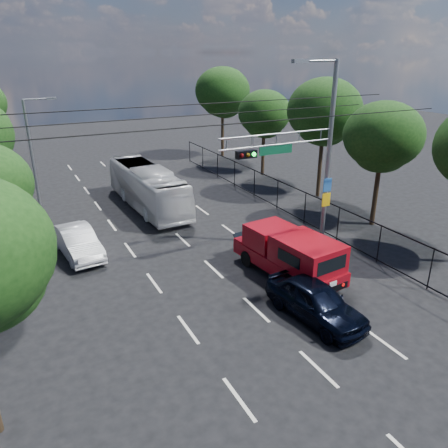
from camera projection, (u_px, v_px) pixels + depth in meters
ground at (318, 369)px, 14.44m from camera, size 120.00×120.00×0.00m
lane_markings at (170, 228)px, 26.05m from camera, size 6.12×38.00×0.01m
signal_mast at (310, 151)px, 21.38m from camera, size 6.43×0.39×9.50m
streetlight_left at (33, 148)px, 28.57m from camera, size 2.09×0.22×7.08m
utility_wires at (204, 114)px, 19.12m from camera, size 22.00×5.04×0.74m
fence_right at (294, 202)px, 27.37m from camera, size 0.06×34.03×2.00m
tree_right_b at (382, 141)px, 24.81m from camera, size 4.50×4.50×7.31m
tree_right_c at (324, 116)px, 29.79m from camera, size 5.10×5.10×8.29m
tree_right_d at (264, 117)px, 35.75m from camera, size 4.32×4.32×7.02m
tree_right_e at (223, 95)px, 42.07m from camera, size 5.28×5.28×8.58m
red_pickup at (289, 253)px, 20.03m from camera, size 2.78×6.13×2.21m
navy_hatchback at (315, 301)px, 16.94m from camera, size 2.28×4.67×1.53m
white_bus at (147, 187)px, 29.13m from camera, size 2.70×10.11×2.79m
white_van at (78, 242)px, 22.28m from camera, size 2.04×4.61×1.47m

